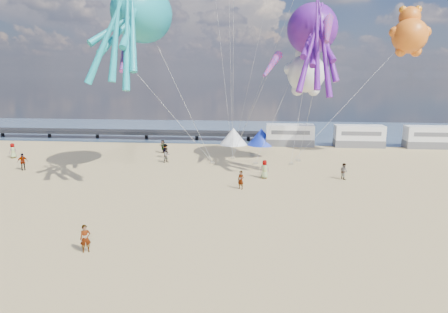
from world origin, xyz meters
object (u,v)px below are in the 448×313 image
Objects in this scene: beachgoer_2 at (166,151)px; sandbag_b at (255,163)px; motorhome_2 at (430,137)px; sandbag_c at (291,164)px; beachgoer_5 at (241,180)px; beachgoer_1 at (344,171)px; kite_teddy_orange at (410,36)px; tent_blue at (261,137)px; beachgoer_0 at (265,169)px; kite_panda at (306,73)px; beachgoer_7 at (167,155)px; windsock_left at (125,59)px; windsock_right at (272,65)px; sandbag_e at (233,157)px; windsock_mid at (328,29)px; sandbag_d at (298,160)px; motorhome_0 at (290,135)px; beachgoer_6 at (13,151)px; kite_octopus_teal at (142,13)px; beachgoer_4 at (163,146)px; kite_octopus_purple at (312,29)px; beachgoer_3 at (23,162)px; motorhome_1 at (359,136)px; tent_white at (233,136)px; standing_person at (85,239)px; sandbag_a at (212,163)px.

sandbag_b is at bearing -146.84° from beachgoer_2.
sandbag_c is (-19.59, -12.44, -1.39)m from motorhome_2.
beachgoer_5 is (9.85, -12.63, -0.02)m from beachgoer_2.
kite_teddy_orange reaches higher than beachgoer_1.
tent_blue is 18.75m from beachgoer_0.
kite_panda is at bearing -68.49° from tent_blue.
beachgoer_7 is 12.22m from windsock_left.
sandbag_e is at bearing 148.61° from windsock_right.
motorhome_2 is at bearing 55.11° from windsock_mid.
windsock_mid is 6.40m from windsock_right.
tent_blue reaches higher than sandbag_e.
sandbag_b is at bearing 12.05° from windsock_left.
motorhome_0 is at bearing 92.12° from sandbag_d.
beachgoer_6 is 20.72m from windsock_left.
beachgoer_5 is at bearing -2.07° from kite_octopus_teal.
motorhome_2 reaches higher than beachgoer_6.
kite_teddy_orange is at bearing 3.85° from sandbag_e.
beachgoer_4 is 18.64m from kite_octopus_teal.
motorhome_2 is 23.45m from kite_panda.
sandbag_c is at bearing -117.46° from beachgoer_0.
beachgoer_6 is at bearing 145.15° from windsock_left.
tent_blue is at bearing 80.19° from kite_octopus_teal.
kite_octopus_purple is at bearing 41.32° from kite_octopus_teal.
kite_octopus_teal reaches higher than windsock_right.
windsock_left is (-35.97, -18.62, 9.79)m from motorhome_2.
tent_blue is 30.57m from beachgoer_3.
motorhome_1 is 26.90m from beachgoer_2.
beachgoer_5 is at bearing 59.71° from beachgoer_0.
kite_octopus_teal is 1.02× the size of kite_octopus_purple.
motorhome_1 is at bearing 50.95° from sandbag_c.
sandbag_c is at bearing -29.80° from beachgoer_3.
sandbag_c is (7.41, -12.44, -1.09)m from tent_white.
sandbag_b is 4.11m from sandbag_e.
sandbag_c is 15.07m from windsock_mid.
beachgoer_7 reaches higher than beachgoer_1.
beachgoer_2 is 18.33m from beachgoer_6.
motorhome_0 is at bearing -103.14° from beachgoer_0.
beachgoer_5 is at bearing 93.20° from beachgoer_6.
kite_teddy_orange reaches higher than windsock_mid.
windsock_left is at bearing 73.82° from standing_person.
motorhome_0 is at bearing 71.94° from kite_octopus_teal.
windsock_mid is at bearing 104.31° from beachgoer_6.
motorhome_0 is at bearing 86.39° from kite_panda.
beachgoer_7 is at bearing 173.91° from kite_octopus_purple.
kite_octopus_purple is at bearing 0.60° from sandbag_b.
standing_person is at bearing -100.11° from sandbag_a.
windsock_left is at bearing -171.14° from kite_teddy_orange.
kite_octopus_purple reaches higher than motorhome_2.
kite_octopus_teal reaches higher than beachgoer_4.
kite_teddy_orange is (11.22, 4.27, -0.40)m from kite_octopus_purple.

